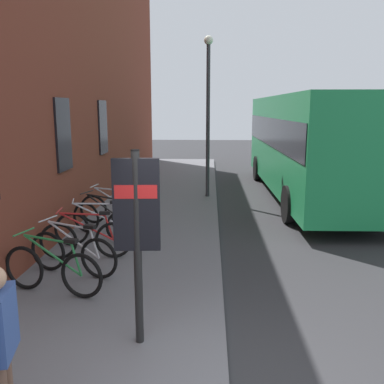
{
  "coord_description": "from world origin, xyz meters",
  "views": [
    {
      "loc": [
        -3.77,
        0.22,
        2.99
      ],
      "look_at": [
        4.8,
        0.59,
        1.27
      ],
      "focal_mm": 39.46,
      "sensor_mm": 36.0,
      "label": 1
    }
  ],
  "objects_px": {
    "bicycle_nearest_sign": "(53,270)",
    "bicycle_end_of_row": "(114,209)",
    "bicycle_under_window": "(87,239)",
    "transit_info_sign": "(137,218)",
    "street_lamp": "(208,103)",
    "bicycle_mid_rack": "(98,226)",
    "city_bus": "(307,140)",
    "bicycle_far_end": "(73,253)",
    "bicycle_leaning_wall": "(106,218)"
  },
  "relations": [
    {
      "from": "bicycle_leaning_wall",
      "to": "bicycle_end_of_row",
      "type": "xyz_separation_m",
      "value": [
        0.91,
        0.02,
        0.0
      ]
    },
    {
      "from": "bicycle_mid_rack",
      "to": "city_bus",
      "type": "relative_size",
      "value": 0.16
    },
    {
      "from": "bicycle_leaning_wall",
      "to": "city_bus",
      "type": "relative_size",
      "value": 0.16
    },
    {
      "from": "bicycle_under_window",
      "to": "bicycle_end_of_row",
      "type": "height_order",
      "value": "same"
    },
    {
      "from": "bicycle_leaning_wall",
      "to": "transit_info_sign",
      "type": "distance_m",
      "value": 4.84
    },
    {
      "from": "bicycle_nearest_sign",
      "to": "bicycle_end_of_row",
      "type": "xyz_separation_m",
      "value": [
        4.03,
        -0.04,
        0.0
      ]
    },
    {
      "from": "bicycle_mid_rack",
      "to": "city_bus",
      "type": "distance_m",
      "value": 8.08
    },
    {
      "from": "bicycle_leaning_wall",
      "to": "bicycle_end_of_row",
      "type": "relative_size",
      "value": 0.96
    },
    {
      "from": "bicycle_far_end",
      "to": "bicycle_mid_rack",
      "type": "height_order",
      "value": "same"
    },
    {
      "from": "bicycle_nearest_sign",
      "to": "street_lamp",
      "type": "relative_size",
      "value": 0.34
    },
    {
      "from": "bicycle_under_window",
      "to": "bicycle_mid_rack",
      "type": "distance_m",
      "value": 0.88
    },
    {
      "from": "bicycle_under_window",
      "to": "bicycle_far_end",
      "type": "bearing_deg",
      "value": 179.71
    },
    {
      "from": "bicycle_end_of_row",
      "to": "transit_info_sign",
      "type": "height_order",
      "value": "transit_info_sign"
    },
    {
      "from": "bicycle_leaning_wall",
      "to": "transit_info_sign",
      "type": "bearing_deg",
      "value": -161.17
    },
    {
      "from": "bicycle_nearest_sign",
      "to": "bicycle_mid_rack",
      "type": "xyz_separation_m",
      "value": [
        2.46,
        -0.06,
        0.0
      ]
    },
    {
      "from": "bicycle_nearest_sign",
      "to": "city_bus",
      "type": "xyz_separation_m",
      "value": [
        8.12,
        -5.66,
        1.41
      ]
    },
    {
      "from": "bicycle_nearest_sign",
      "to": "street_lamp",
      "type": "distance_m",
      "value": 8.29
    },
    {
      "from": "bicycle_nearest_sign",
      "to": "transit_info_sign",
      "type": "bearing_deg",
      "value": -129.88
    },
    {
      "from": "bicycle_under_window",
      "to": "bicycle_leaning_wall",
      "type": "xyz_separation_m",
      "value": [
        1.54,
        0.01,
        0.0
      ]
    },
    {
      "from": "bicycle_leaning_wall",
      "to": "city_bus",
      "type": "distance_m",
      "value": 7.64
    },
    {
      "from": "bicycle_far_end",
      "to": "bicycle_under_window",
      "type": "distance_m",
      "value": 0.8
    },
    {
      "from": "transit_info_sign",
      "to": "street_lamp",
      "type": "height_order",
      "value": "street_lamp"
    },
    {
      "from": "bicycle_leaning_wall",
      "to": "bicycle_under_window",
      "type": "bearing_deg",
      "value": -179.62
    },
    {
      "from": "bicycle_nearest_sign",
      "to": "bicycle_end_of_row",
      "type": "relative_size",
      "value": 0.98
    },
    {
      "from": "transit_info_sign",
      "to": "bicycle_far_end",
      "type": "bearing_deg",
      "value": 35.64
    },
    {
      "from": "bicycle_nearest_sign",
      "to": "bicycle_leaning_wall",
      "type": "bearing_deg",
      "value": -1.21
    },
    {
      "from": "bicycle_nearest_sign",
      "to": "bicycle_under_window",
      "type": "height_order",
      "value": "same"
    },
    {
      "from": "city_bus",
      "to": "street_lamp",
      "type": "distance_m",
      "value": 3.56
    },
    {
      "from": "bicycle_under_window",
      "to": "bicycle_mid_rack",
      "type": "xyz_separation_m",
      "value": [
        0.88,
        0.01,
        0.0
      ]
    },
    {
      "from": "bicycle_nearest_sign",
      "to": "city_bus",
      "type": "height_order",
      "value": "city_bus"
    },
    {
      "from": "bicycle_far_end",
      "to": "transit_info_sign",
      "type": "xyz_separation_m",
      "value": [
        -2.1,
        -1.51,
        1.21
      ]
    },
    {
      "from": "bicycle_end_of_row",
      "to": "city_bus",
      "type": "distance_m",
      "value": 7.09
    },
    {
      "from": "bicycle_end_of_row",
      "to": "transit_info_sign",
      "type": "distance_m",
      "value": 5.69
    },
    {
      "from": "bicycle_mid_rack",
      "to": "bicycle_end_of_row",
      "type": "xyz_separation_m",
      "value": [
        1.56,
        0.02,
        -0.0
      ]
    },
    {
      "from": "city_bus",
      "to": "bicycle_end_of_row",
      "type": "bearing_deg",
      "value": 126.11
    },
    {
      "from": "bicycle_far_end",
      "to": "street_lamp",
      "type": "bearing_deg",
      "value": -18.76
    },
    {
      "from": "bicycle_nearest_sign",
      "to": "bicycle_under_window",
      "type": "distance_m",
      "value": 1.58
    },
    {
      "from": "bicycle_mid_rack",
      "to": "bicycle_nearest_sign",
      "type": "bearing_deg",
      "value": 178.52
    },
    {
      "from": "bicycle_nearest_sign",
      "to": "bicycle_end_of_row",
      "type": "distance_m",
      "value": 4.03
    },
    {
      "from": "bicycle_under_window",
      "to": "transit_info_sign",
      "type": "height_order",
      "value": "transit_info_sign"
    },
    {
      "from": "bicycle_nearest_sign",
      "to": "bicycle_under_window",
      "type": "relative_size",
      "value": 0.97
    },
    {
      "from": "bicycle_mid_rack",
      "to": "street_lamp",
      "type": "bearing_deg",
      "value": -24.43
    },
    {
      "from": "bicycle_far_end",
      "to": "bicycle_under_window",
      "type": "xyz_separation_m",
      "value": [
        0.8,
        -0.0,
        -0.0
      ]
    },
    {
      "from": "bicycle_end_of_row",
      "to": "transit_info_sign",
      "type": "bearing_deg",
      "value": -163.97
    },
    {
      "from": "bicycle_mid_rack",
      "to": "bicycle_leaning_wall",
      "type": "distance_m",
      "value": 0.65
    },
    {
      "from": "bicycle_under_window",
      "to": "transit_info_sign",
      "type": "relative_size",
      "value": 0.74
    },
    {
      "from": "bicycle_leaning_wall",
      "to": "transit_info_sign",
      "type": "relative_size",
      "value": 0.7
    },
    {
      "from": "bicycle_mid_rack",
      "to": "transit_info_sign",
      "type": "xyz_separation_m",
      "value": [
        -3.78,
        -1.51,
        1.21
      ]
    },
    {
      "from": "bicycle_far_end",
      "to": "street_lamp",
      "type": "xyz_separation_m",
      "value": [
        6.73,
        -2.29,
        2.61
      ]
    },
    {
      "from": "bicycle_far_end",
      "to": "bicycle_under_window",
      "type": "height_order",
      "value": "same"
    }
  ]
}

